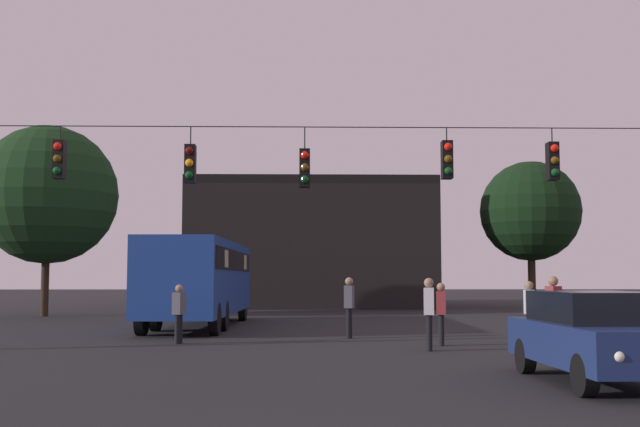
% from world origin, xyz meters
% --- Properties ---
extents(ground_plane, '(168.00, 168.00, 0.00)m').
position_xyz_m(ground_plane, '(0.00, 24.50, 0.00)').
color(ground_plane, black).
rests_on(ground_plane, ground).
extents(overhead_signal_span, '(18.60, 0.44, 6.47)m').
position_xyz_m(overhead_signal_span, '(-0.04, 12.41, 3.71)').
color(overhead_signal_span, black).
rests_on(overhead_signal_span, ground).
extents(city_bus, '(2.82, 11.06, 3.00)m').
position_xyz_m(city_bus, '(-4.01, 21.37, 1.87)').
color(city_bus, navy).
rests_on(city_bus, ground).
extents(car_near_right, '(1.90, 4.37, 1.52)m').
position_xyz_m(car_near_right, '(4.58, 6.34, 0.80)').
color(car_near_right, navy).
rests_on(car_near_right, ground).
extents(pedestrian_crossing_left, '(0.32, 0.41, 1.76)m').
position_xyz_m(pedestrian_crossing_left, '(1.00, 16.05, 1.00)').
color(pedestrian_crossing_left, black).
rests_on(pedestrian_crossing_left, ground).
extents(pedestrian_crossing_center, '(0.30, 0.40, 1.75)m').
position_xyz_m(pedestrian_crossing_center, '(2.69, 12.10, 0.99)').
color(pedestrian_crossing_center, black).
rests_on(pedestrian_crossing_center, ground).
extents(pedestrian_crossing_right, '(0.33, 0.41, 1.79)m').
position_xyz_m(pedestrian_crossing_right, '(5.64, 11.85, 1.02)').
color(pedestrian_crossing_right, black).
rests_on(pedestrian_crossing_right, ground).
extents(pedestrian_near_bus, '(0.34, 0.41, 1.57)m').
position_xyz_m(pedestrian_near_bus, '(-3.64, 14.26, 0.88)').
color(pedestrian_near_bus, black).
rests_on(pedestrian_near_bus, ground).
extents(pedestrian_trailing, '(0.30, 0.40, 1.62)m').
position_xyz_m(pedestrian_trailing, '(3.24, 13.53, 0.91)').
color(pedestrian_trailing, black).
rests_on(pedestrian_trailing, ground).
extents(pedestrian_far_side, '(0.29, 0.39, 1.66)m').
position_xyz_m(pedestrian_far_side, '(5.49, 13.35, 0.94)').
color(pedestrian_far_side, black).
rests_on(pedestrian_far_side, ground).
extents(corner_building, '(14.25, 13.57, 7.44)m').
position_xyz_m(corner_building, '(0.15, 42.84, 3.72)').
color(corner_building, black).
rests_on(corner_building, ground).
extents(tree_left_silhouette, '(5.74, 5.74, 8.44)m').
position_xyz_m(tree_left_silhouette, '(12.77, 37.77, 5.56)').
color(tree_left_silhouette, '#2D2116').
rests_on(tree_left_silhouette, ground).
extents(tree_behind_building, '(6.36, 6.36, 8.73)m').
position_xyz_m(tree_behind_building, '(-12.07, 29.13, 5.54)').
color(tree_behind_building, '#2D2116').
rests_on(tree_behind_building, ground).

